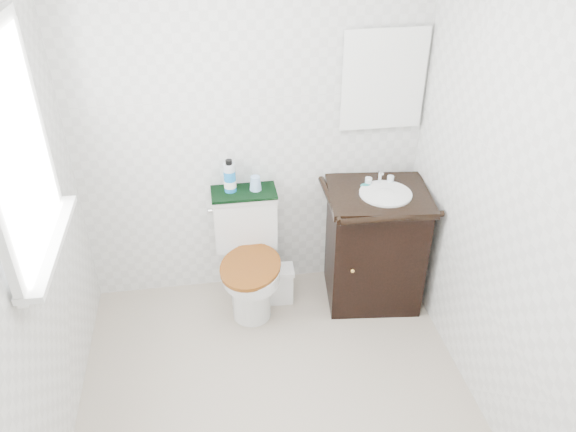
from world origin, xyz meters
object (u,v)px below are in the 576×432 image
object	(u,v)px
trash_bin	(280,284)
mouthwash_bottle	(230,177)
toilet	(248,260)
cup	(255,183)
vanity	(375,244)

from	to	relation	value
trash_bin	mouthwash_bottle	bearing A→B (deg)	150.40
toilet	cup	world-z (taller)	cup
trash_bin	cup	world-z (taller)	cup
toilet	mouthwash_bottle	distance (m)	0.58
trash_bin	cup	xyz separation A→B (m)	(-0.13, 0.16, 0.71)
cup	vanity	bearing A→B (deg)	-14.46
vanity	cup	size ratio (longest dim) A/B	9.80
mouthwash_bottle	vanity	bearing A→B (deg)	-12.56
mouthwash_bottle	cup	size ratio (longest dim) A/B	2.32
vanity	mouthwash_bottle	distance (m)	1.05
vanity	mouthwash_bottle	size ratio (longest dim) A/B	4.23
mouthwash_bottle	cup	bearing A→B (deg)	-3.20
cup	mouthwash_bottle	bearing A→B (deg)	176.80
vanity	mouthwash_bottle	xyz separation A→B (m)	(-0.92, 0.20, 0.47)
trash_bin	mouthwash_bottle	distance (m)	0.83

